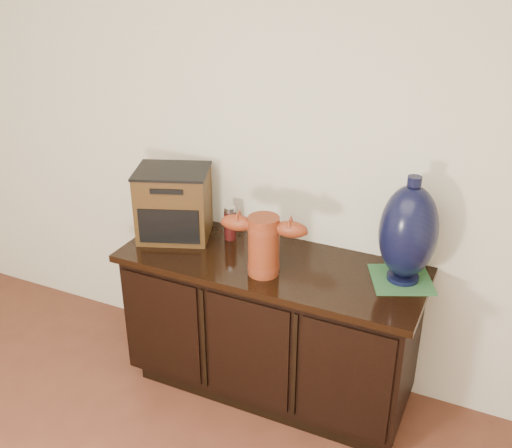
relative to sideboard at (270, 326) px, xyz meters
The scene contains 6 objects.
sideboard is the anchor object (origin of this frame).
terracotta_vessel 0.54m from the sideboard, 82.76° to the right, with size 0.40×0.17×0.28m.
tv_radio 0.78m from the sideboard, behind, with size 0.44×0.40×0.36m.
green_mat 0.71m from the sideboard, ahead, with size 0.26×0.26×0.01m, color #2C6233.
lamp_base 0.86m from the sideboard, ahead, with size 0.33×0.33×0.49m.
spray_can 0.55m from the sideboard, 154.91° to the left, with size 0.06×0.06×0.18m.
Camera 1 is at (0.98, -0.04, 2.15)m, focal length 42.00 mm.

